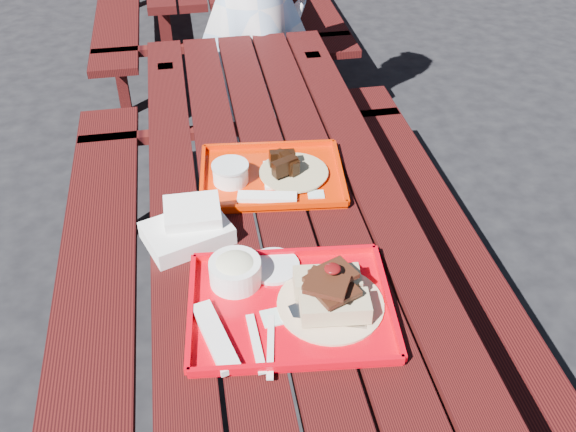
% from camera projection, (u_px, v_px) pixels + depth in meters
% --- Properties ---
extents(ground, '(60.00, 60.00, 0.00)m').
position_uv_depth(ground, '(281.00, 366.00, 2.32)').
color(ground, black).
rests_on(ground, ground).
extents(picnic_table_near, '(1.41, 2.40, 0.75)m').
position_uv_depth(picnic_table_near, '(280.00, 252.00, 1.97)').
color(picnic_table_near, '#3C0D0B').
rests_on(picnic_table_near, ground).
extents(near_tray, '(0.51, 0.42, 0.15)m').
position_uv_depth(near_tray, '(289.00, 293.00, 1.52)').
color(near_tray, red).
rests_on(near_tray, picnic_table_near).
extents(far_tray, '(0.46, 0.38, 0.07)m').
position_uv_depth(far_tray, '(270.00, 175.00, 1.93)').
color(far_tray, red).
rests_on(far_tray, picnic_table_near).
extents(white_cloth, '(0.26, 0.22, 0.09)m').
position_uv_depth(white_cloth, '(189.00, 227.00, 1.71)').
color(white_cloth, white).
rests_on(white_cloth, picnic_table_near).
extents(person, '(0.66, 0.47, 1.70)m').
position_uv_depth(person, '(251.00, 0.00, 2.84)').
color(person, '#B6D7FF').
rests_on(person, ground).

